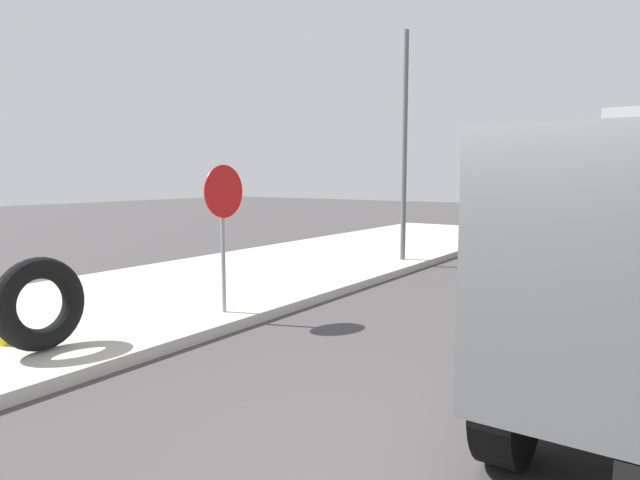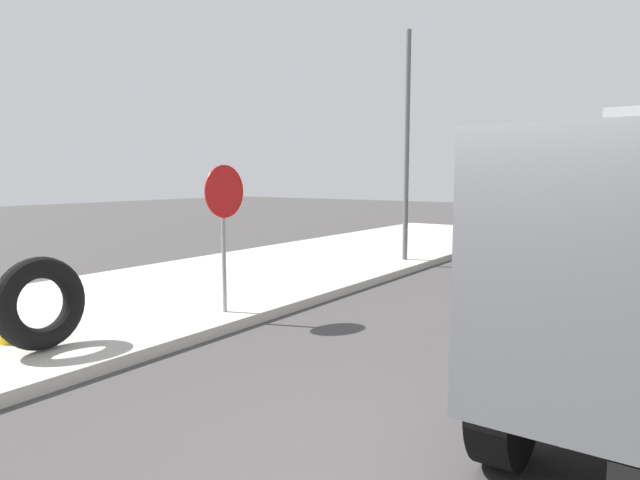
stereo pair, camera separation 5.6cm
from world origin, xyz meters
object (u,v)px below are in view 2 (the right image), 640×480
object	(u,v)px
stop_sign	(224,211)
dump_truck_green	(633,195)
loose_tire	(41,303)
street_light_pole	(407,147)
fire_hydrant	(6,312)

from	to	relation	value
stop_sign	dump_truck_green	distance (m)	12.84
loose_tire	street_light_pole	xyz separation A→B (m)	(8.62, -0.36, 2.13)
fire_hydrant	dump_truck_green	xyz separation A→B (m)	(14.78, -5.12, 1.08)
fire_hydrant	stop_sign	bearing A→B (deg)	-22.20
stop_sign	dump_truck_green	world-z (taller)	dump_truck_green
stop_sign	street_light_pole	size ratio (longest dim) A/B	0.40
stop_sign	street_light_pole	bearing A→B (deg)	1.11
stop_sign	loose_tire	bearing A→B (deg)	169.10
loose_tire	street_light_pole	size ratio (longest dim) A/B	0.20
fire_hydrant	street_light_pole	size ratio (longest dim) A/B	0.13
loose_tire	stop_sign	world-z (taller)	stop_sign
dump_truck_green	loose_tire	bearing A→B (deg)	162.81
loose_tire	fire_hydrant	bearing A→B (deg)	101.73
street_light_pole	loose_tire	bearing A→B (deg)	177.63
dump_truck_green	fire_hydrant	bearing A→B (deg)	160.90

